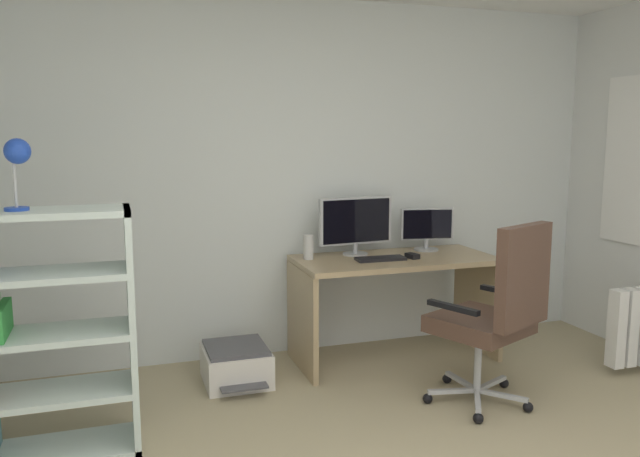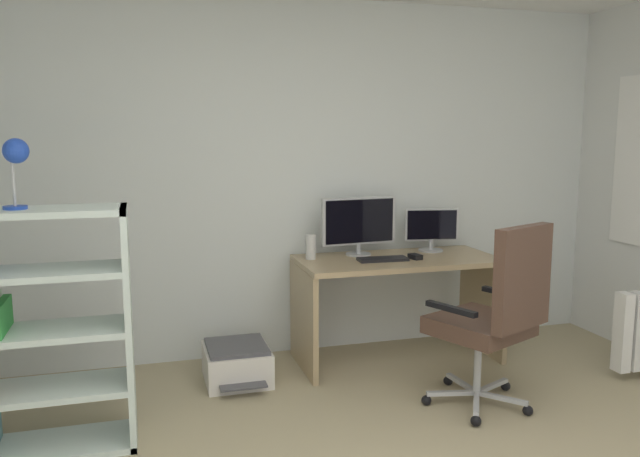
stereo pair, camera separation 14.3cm
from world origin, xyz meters
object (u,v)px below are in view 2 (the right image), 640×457
desk (398,286)px  monitor_secondary (431,227)px  office_chair (496,311)px  computer_mouse (415,257)px  desk_lamp (16,157)px  keyboard (383,259)px  bookshelf (9,337)px  desktop_speaker (311,247)px  printer (237,363)px  monitor_main (359,223)px

desk → monitor_secondary: (0.33, 0.17, 0.37)m
office_chair → monitor_secondary: bearing=83.5°
computer_mouse → desk_lamp: 2.55m
keyboard → bookshelf: bearing=-161.2°
desktop_speaker → office_chair: (0.80, -1.05, -0.23)m
monitor_secondary → desktop_speaker: (-0.93, -0.05, -0.09)m
keyboard → desktop_speaker: 0.50m
desk → bookshelf: size_ratio=1.13×
bookshelf → printer: 1.44m
keyboard → bookshelf: (-2.21, -0.66, -0.14)m
desk → office_chair: office_chair is taller
monitor_secondary → office_chair: (-0.13, -1.10, -0.32)m
monitor_main → printer: bearing=-164.2°
keyboard → desktop_speaker: bearing=160.2°
desk → desk_lamp: desk_lamp is taller
printer → monitor_main: bearing=15.8°
desktop_speaker → office_chair: bearing=-52.7°
computer_mouse → office_chair: size_ratio=0.09×
desktop_speaker → desk_lamp: bearing=-153.3°
computer_mouse → bookshelf: bookshelf is taller
desk → monitor_secondary: monitor_secondary is taller
monitor_main → printer: (-0.92, -0.26, -0.85)m
computer_mouse → keyboard: bearing=165.8°
monitor_secondary → bookshelf: (-2.68, -0.89, -0.31)m
monitor_main → monitor_secondary: monitor_main is taller
office_chair → desk_lamp: desk_lamp is taller
monitor_secondary → desk_lamp: (-2.59, -0.89, 0.57)m
desk_lamp → desk: bearing=17.5°
keyboard → desktop_speaker: (-0.46, 0.19, 0.07)m
bookshelf → desk_lamp: desk_lamp is taller
monitor_secondary → keyboard: size_ratio=1.15×
office_chair → desk_lamp: size_ratio=3.27×
monitor_secondary → bookshelf: 2.84m
monitor_secondary → monitor_main: bearing=-180.0°
desk → bookshelf: (-2.35, -0.72, 0.07)m
computer_mouse → printer: 1.40m
office_chair → bookshelf: size_ratio=0.89×
monitor_main → keyboard: monitor_main is taller
monitor_secondary → keyboard: monitor_secondary is taller
bookshelf → desktop_speaker: bearing=25.6°
desk → office_chair: 0.95m
computer_mouse → printer: size_ratio=0.19×
monitor_main → desktop_speaker: monitor_main is taller
printer → computer_mouse: bearing=0.7°
desk → office_chair: size_ratio=1.27×
desk → monitor_main: monitor_main is taller
office_chair → monitor_main: bearing=111.7°
bookshelf → computer_mouse: bearing=14.8°
monitor_secondary → desktop_speaker: 0.93m
printer → keyboard: bearing=1.5°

